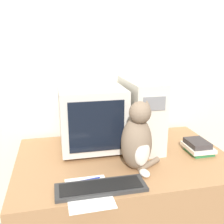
# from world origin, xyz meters

# --- Properties ---
(wall_back) EXTENTS (7.00, 0.05, 2.50)m
(wall_back) POSITION_xyz_m (0.00, 0.93, 1.25)
(wall_back) COLOR beige
(wall_back) RESTS_ON ground_plane
(desk) EXTENTS (1.31, 0.87, 0.78)m
(desk) POSITION_xyz_m (0.00, 0.43, 0.39)
(desk) COLOR #9E7047
(desk) RESTS_ON ground_plane
(crt_monitor) EXTENTS (0.41, 0.43, 0.41)m
(crt_monitor) POSITION_xyz_m (-0.17, 0.61, 0.99)
(crt_monitor) COLOR #BCB7AD
(crt_monitor) RESTS_ON desk
(computer_tower) EXTENTS (0.20, 0.49, 0.45)m
(computer_tower) POSITION_xyz_m (0.16, 0.60, 1.00)
(computer_tower) COLOR beige
(computer_tower) RESTS_ON desk
(keyboard) EXTENTS (0.45, 0.15, 0.02)m
(keyboard) POSITION_xyz_m (-0.21, 0.10, 0.79)
(keyboard) COLOR #2D2D2D
(keyboard) RESTS_ON desk
(cat) EXTENTS (0.26, 0.24, 0.40)m
(cat) POSITION_xyz_m (0.03, 0.26, 0.95)
(cat) COLOR #7A6651
(cat) RESTS_ON desk
(book_stack) EXTENTS (0.16, 0.20, 0.08)m
(book_stack) POSITION_xyz_m (0.48, 0.38, 0.81)
(book_stack) COLOR #28703D
(book_stack) RESTS_ON desk
(pen) EXTENTS (0.16, 0.03, 0.01)m
(pen) POSITION_xyz_m (-0.27, 0.19, 0.78)
(pen) COLOR navy
(pen) RESTS_ON desk
(paper_sheet) EXTENTS (0.22, 0.30, 0.00)m
(paper_sheet) POSITION_xyz_m (-0.27, 0.08, 0.78)
(paper_sheet) COLOR white
(paper_sheet) RESTS_ON desk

